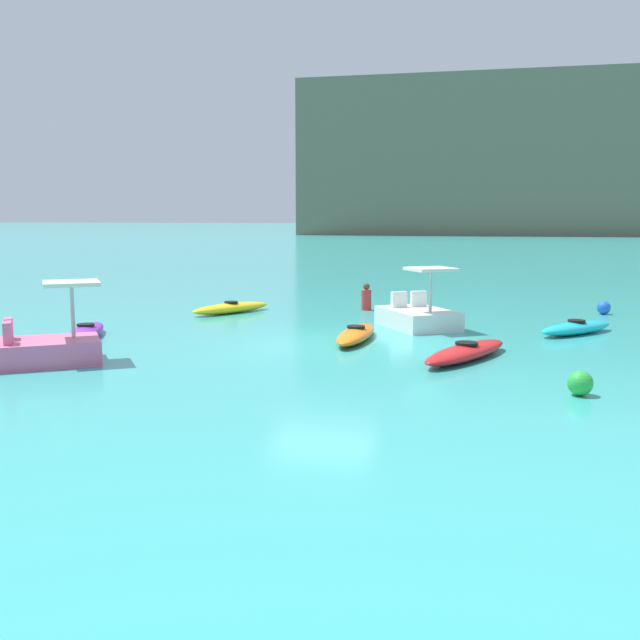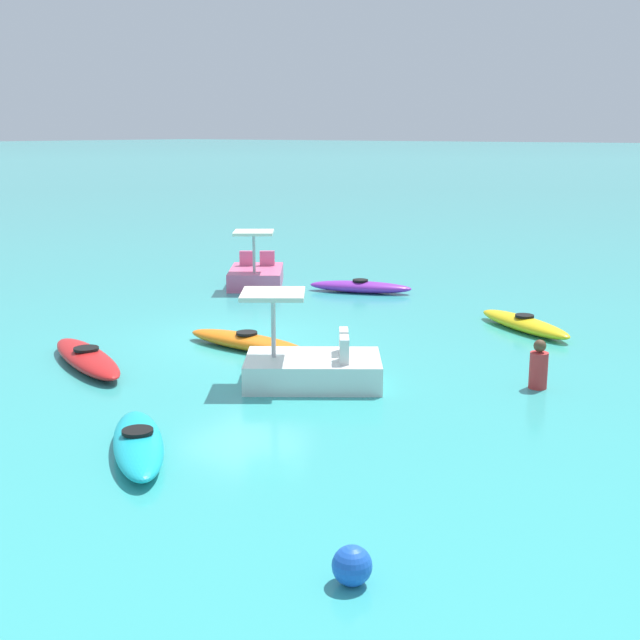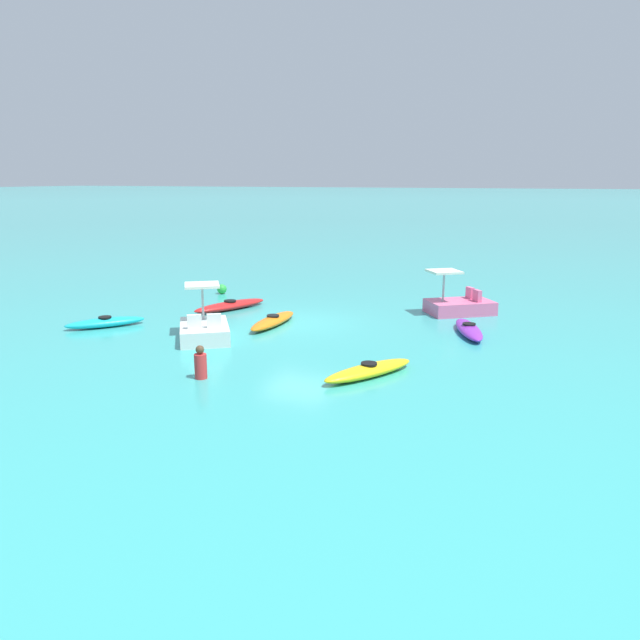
# 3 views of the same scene
# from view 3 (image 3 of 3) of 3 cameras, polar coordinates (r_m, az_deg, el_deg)

# --- Properties ---
(ground_plane) EXTENTS (600.00, 600.00, 0.00)m
(ground_plane) POSITION_cam_3_polar(r_m,az_deg,el_deg) (21.78, -2.03, -0.24)
(ground_plane) COLOR #38ADA8
(kayak_purple) EXTENTS (1.68, 2.94, 0.37)m
(kayak_purple) POSITION_cam_3_polar(r_m,az_deg,el_deg) (20.72, 13.75, -0.86)
(kayak_purple) COLOR purple
(kayak_purple) RESTS_ON ground_plane
(kayak_orange) EXTENTS (0.74, 3.04, 0.37)m
(kayak_orange) POSITION_cam_3_polar(r_m,az_deg,el_deg) (21.40, -4.41, -0.07)
(kayak_orange) COLOR orange
(kayak_orange) RESTS_ON ground_plane
(kayak_cyan) EXTENTS (2.22, 2.49, 0.37)m
(kayak_cyan) POSITION_cam_3_polar(r_m,az_deg,el_deg) (22.37, -19.44, -0.21)
(kayak_cyan) COLOR #19B7C6
(kayak_cyan) RESTS_ON ground_plane
(kayak_red) EXTENTS (1.94, 3.33, 0.37)m
(kayak_red) POSITION_cam_3_polar(r_m,az_deg,el_deg) (24.16, -8.40, 1.36)
(kayak_red) COLOR red
(kayak_red) RESTS_ON ground_plane
(kayak_yellow) EXTENTS (1.99, 2.89, 0.37)m
(kayak_yellow) POSITION_cam_3_polar(r_m,az_deg,el_deg) (15.94, 4.59, -4.72)
(kayak_yellow) COLOR yellow
(kayak_yellow) RESTS_ON ground_plane
(pedal_boat_white) EXTENTS (2.61, 2.83, 1.68)m
(pedal_boat_white) POSITION_cam_3_polar(r_m,az_deg,el_deg) (19.83, -10.77, -0.82)
(pedal_boat_white) COLOR white
(pedal_boat_white) RESTS_ON ground_plane
(pedal_boat_pink) EXTENTS (2.82, 2.63, 1.68)m
(pedal_boat_pink) POSITION_cam_3_polar(r_m,az_deg,el_deg) (23.76, 12.90, 1.39)
(pedal_boat_pink) COLOR pink
(pedal_boat_pink) RESTS_ON ground_plane
(buoy_green) EXTENTS (0.43, 0.43, 0.43)m
(buoy_green) POSITION_cam_3_polar(r_m,az_deg,el_deg) (27.51, -9.17, 2.88)
(buoy_green) COLOR green
(buoy_green) RESTS_ON ground_plane
(person_near_shore) EXTENTS (0.33, 0.33, 0.88)m
(person_near_shore) POSITION_cam_3_polar(r_m,az_deg,el_deg) (15.97, -11.11, -4.06)
(person_near_shore) COLOR red
(person_near_shore) RESTS_ON ground_plane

